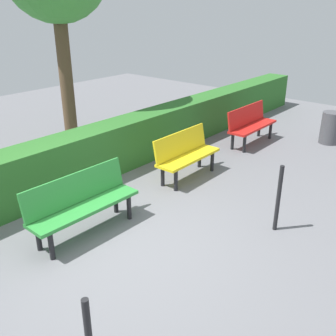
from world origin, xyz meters
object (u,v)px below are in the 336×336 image
Objects in this scene: trash_bin at (330,128)px; bench_yellow at (186,153)px; bench_green at (82,201)px; bench_red at (250,123)px.

bench_yellow is at bearing -20.53° from trash_bin.
bench_green is at bearing 0.92° from bench_yellow.
bench_red is at bearing -49.56° from trash_bin.
bench_red is 2.46m from bench_yellow.
bench_red is 0.92× the size of bench_green.
bench_red is 2.07× the size of trash_bin.
bench_yellow is 0.86× the size of bench_green.
bench_green is (4.88, 0.09, 0.00)m from bench_red.
bench_green is 6.22m from trash_bin.
bench_yellow is (2.46, 0.04, -0.00)m from bench_red.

